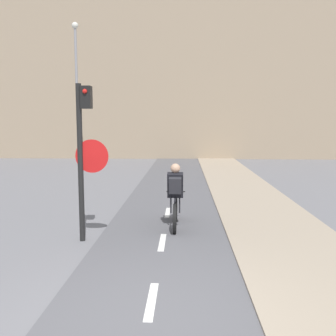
% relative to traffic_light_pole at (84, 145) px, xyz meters
% --- Properties ---
extents(ground_plane, '(120.00, 120.00, 0.00)m').
position_rel_traffic_light_pole_xyz_m(ground_plane, '(1.57, -3.10, -1.97)').
color(ground_plane, slate).
extents(bike_lane, '(2.70, 60.00, 0.02)m').
position_rel_traffic_light_pole_xyz_m(bike_lane, '(1.57, -3.09, -1.96)').
color(bike_lane, '#56565B').
rests_on(bike_lane, ground_plane).
extents(building_row_background, '(60.00, 5.20, 11.44)m').
position_rel_traffic_light_pole_xyz_m(building_row_background, '(1.57, 20.00, 3.76)').
color(building_row_background, gray).
rests_on(building_row_background, ground_plane).
extents(traffic_light_pole, '(0.67, 0.25, 3.18)m').
position_rel_traffic_light_pole_xyz_m(traffic_light_pole, '(0.00, 0.00, 0.00)').
color(traffic_light_pole, black).
rests_on(traffic_light_pole, ground_plane).
extents(street_lamp_far, '(0.36, 0.36, 7.80)m').
position_rel_traffic_light_pole_xyz_m(street_lamp_far, '(-3.93, 13.35, 2.72)').
color(street_lamp_far, gray).
rests_on(street_lamp_far, ground_plane).
extents(cyclist_near, '(0.46, 1.69, 1.49)m').
position_rel_traffic_light_pole_xyz_m(cyclist_near, '(1.80, 1.05, -1.26)').
color(cyclist_near, black).
rests_on(cyclist_near, ground_plane).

